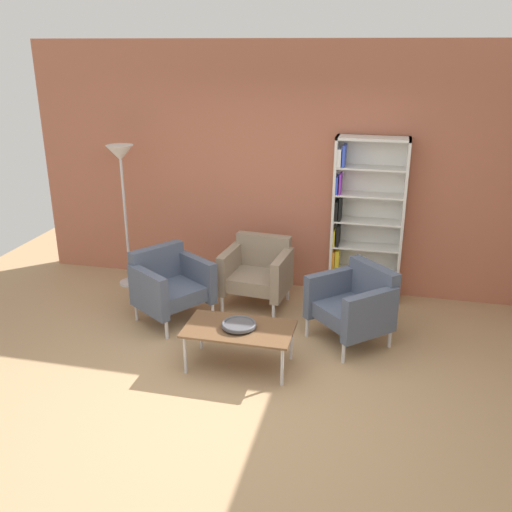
% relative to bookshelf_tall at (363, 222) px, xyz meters
% --- Properties ---
extents(ground_plane, '(8.32, 8.32, 0.00)m').
position_rel_bookshelf_tall_xyz_m(ground_plane, '(-0.88, -2.25, -0.93)').
color(ground_plane, tan).
extents(brick_back_panel, '(6.40, 0.12, 2.90)m').
position_rel_bookshelf_tall_xyz_m(brick_back_panel, '(-0.88, 0.21, 0.52)').
color(brick_back_panel, '#B2664C').
rests_on(brick_back_panel, ground_plane).
extents(bookshelf_tall, '(0.80, 0.30, 1.90)m').
position_rel_bookshelf_tall_xyz_m(bookshelf_tall, '(0.00, 0.00, 0.00)').
color(bookshelf_tall, silver).
rests_on(bookshelf_tall, ground_plane).
extents(coffee_table_low, '(1.00, 0.56, 0.40)m').
position_rel_bookshelf_tall_xyz_m(coffee_table_low, '(-0.98, -1.85, -0.56)').
color(coffee_table_low, brown).
rests_on(coffee_table_low, ground_plane).
extents(decorative_bowl, '(0.32, 0.32, 0.05)m').
position_rel_bookshelf_tall_xyz_m(decorative_bowl, '(-0.98, -1.85, -0.50)').
color(decorative_bowl, '#4C4C51').
rests_on(decorative_bowl, coffee_table_low).
extents(armchair_by_bookshelf, '(0.95, 0.95, 0.78)m').
position_rel_bookshelf_tall_xyz_m(armchair_by_bookshelf, '(0.02, -1.10, -0.52)').
color(armchair_by_bookshelf, '#4C566B').
rests_on(armchair_by_bookshelf, ground_plane).
extents(armchair_near_window, '(0.93, 0.94, 0.78)m').
position_rel_bookshelf_tall_xyz_m(armchair_near_window, '(-1.96, -1.07, -0.52)').
color(armchair_near_window, '#4C566B').
rests_on(armchair_near_window, ground_plane).
extents(armchair_corner_red, '(0.77, 0.72, 0.78)m').
position_rel_bookshelf_tall_xyz_m(armchair_corner_red, '(-1.12, -0.50, -0.52)').
color(armchair_corner_red, gray).
rests_on(armchair_corner_red, ground_plane).
extents(floor_lamp_torchiere, '(0.32, 0.32, 1.74)m').
position_rel_bookshelf_tall_xyz_m(floor_lamp_torchiere, '(-2.82, -0.27, 0.52)').
color(floor_lamp_torchiere, silver).
rests_on(floor_lamp_torchiere, ground_plane).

